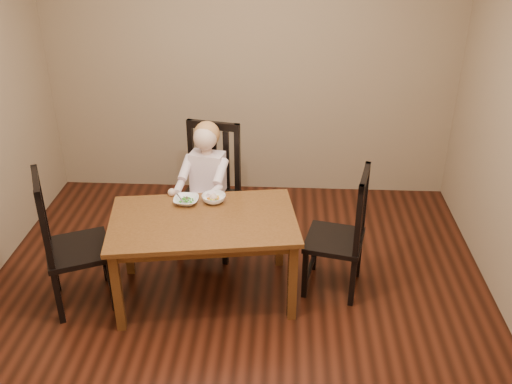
# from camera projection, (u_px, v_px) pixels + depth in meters

# --- Properties ---
(room) EXTENTS (4.01, 4.01, 2.71)m
(room) POSITION_uv_depth(u_px,v_px,m) (231.00, 143.00, 3.69)
(room) COLOR #41190D
(room) RESTS_ON ground
(dining_table) EXTENTS (1.47, 1.01, 0.68)m
(dining_table) POSITION_uv_depth(u_px,v_px,m) (204.00, 228.00, 4.20)
(dining_table) COLOR #4E2D12
(dining_table) RESTS_ON room
(chair_child) EXTENTS (0.56, 0.55, 1.11)m
(chair_child) POSITION_uv_depth(u_px,v_px,m) (210.00, 191.00, 4.85)
(chair_child) COLOR black
(chair_child) RESTS_ON room
(chair_left) EXTENTS (0.60, 0.61, 1.09)m
(chair_left) POSITION_uv_depth(u_px,v_px,m) (69.00, 244.00, 4.15)
(chair_left) COLOR black
(chair_left) RESTS_ON room
(chair_right) EXTENTS (0.51, 0.53, 1.03)m
(chair_right) POSITION_uv_depth(u_px,v_px,m) (342.00, 235.00, 4.32)
(chair_right) COLOR black
(chair_right) RESTS_ON room
(toddler) EXTENTS (0.45, 0.52, 0.63)m
(toddler) POSITION_uv_depth(u_px,v_px,m) (207.00, 177.00, 4.73)
(toddler) COLOR white
(toddler) RESTS_ON chair_child
(bowl_peas) EXTENTS (0.20, 0.20, 0.05)m
(bowl_peas) POSITION_uv_depth(u_px,v_px,m) (186.00, 201.00, 4.36)
(bowl_peas) COLOR white
(bowl_peas) RESTS_ON dining_table
(bowl_veg) EXTENTS (0.24, 0.24, 0.06)m
(bowl_veg) POSITION_uv_depth(u_px,v_px,m) (214.00, 198.00, 4.37)
(bowl_veg) COLOR white
(bowl_veg) RESTS_ON dining_table
(fork) EXTENTS (0.09, 0.10, 0.05)m
(fork) POSITION_uv_depth(u_px,v_px,m) (181.00, 200.00, 4.32)
(fork) COLOR silver
(fork) RESTS_ON bowl_peas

